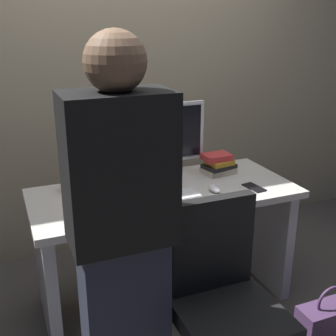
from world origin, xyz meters
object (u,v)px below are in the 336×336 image
at_px(person_at_desk, 122,242).
at_px(handbag, 328,326).
at_px(keyboard, 161,199).
at_px(book_stack, 218,164).
at_px(cup_by_monitor, 68,182).
at_px(office_chair, 224,316).
at_px(desk, 165,225).
at_px(monitor, 162,136).
at_px(cup_near_keyboard, 86,202).
at_px(cell_phone, 254,187).
at_px(mouse, 214,188).

distance_m(person_at_desk, handbag, 1.30).
distance_m(keyboard, book_stack, 0.56).
bearing_deg(cup_by_monitor, book_stack, -4.53).
xyz_separation_m(office_chair, cup_by_monitor, (-0.48, 0.96, 0.36)).
distance_m(desk, monitor, 0.53).
xyz_separation_m(office_chair, monitor, (0.10, 0.97, 0.57)).
relative_size(office_chair, cup_near_keyboard, 9.74).
bearing_deg(desk, keyboard, -118.84).
bearing_deg(office_chair, cell_phone, 48.78).
bearing_deg(cell_phone, person_at_desk, -158.29).
relative_size(office_chair, person_at_desk, 0.57).
height_order(desk, office_chair, office_chair).
bearing_deg(desk, cup_near_keyboard, -167.85).
distance_m(person_at_desk, cell_phone, 1.07).
bearing_deg(book_stack, desk, -162.38).
relative_size(desk, cup_by_monitor, 15.39).
distance_m(office_chair, keyboard, 0.70).
distance_m(cup_by_monitor, cell_phone, 1.07).
relative_size(desk, mouse, 15.09).
height_order(desk, cell_phone, cell_phone).
relative_size(monitor, keyboard, 1.26).
height_order(keyboard, cell_phone, keyboard).
bearing_deg(keyboard, cup_by_monitor, 138.62).
bearing_deg(office_chair, desk, 88.10).
bearing_deg(monitor, handbag, -58.33).
height_order(person_at_desk, monitor, person_at_desk).
bearing_deg(book_stack, cup_near_keyboard, -165.24).
bearing_deg(cell_phone, book_stack, 97.18).
bearing_deg(book_stack, handbag, -75.16).
relative_size(monitor, mouse, 5.40).
height_order(cup_near_keyboard, cell_phone, cup_near_keyboard).
relative_size(office_chair, cell_phone, 6.53).
bearing_deg(office_chair, handbag, 3.98).
bearing_deg(cup_near_keyboard, mouse, -1.72).
height_order(cup_by_monitor, cell_phone, cup_by_monitor).
distance_m(keyboard, cup_by_monitor, 0.55).
height_order(desk, monitor, monitor).
distance_m(mouse, handbag, 0.94).
bearing_deg(mouse, monitor, 118.56).
distance_m(book_stack, cell_phone, 0.31).
bearing_deg(mouse, handbag, -56.63).
bearing_deg(keyboard, person_at_desk, -127.95).
height_order(keyboard, cup_by_monitor, cup_by_monitor).
bearing_deg(cup_near_keyboard, handbag, -28.69).
distance_m(cup_near_keyboard, book_stack, 0.92).
height_order(desk, book_stack, book_stack).
bearing_deg(book_stack, cell_phone, -76.35).
xyz_separation_m(person_at_desk, cup_near_keyboard, (-0.02, 0.57, -0.05)).
xyz_separation_m(monitor, cell_phone, (0.42, -0.38, -0.25)).
distance_m(office_chair, cup_near_keyboard, 0.87).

